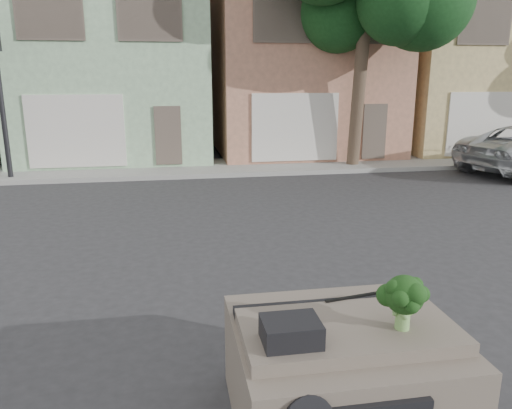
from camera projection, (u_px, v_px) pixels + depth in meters
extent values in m
plane|color=#303033|center=(275.00, 293.00, 7.72)|extent=(120.00, 120.00, 0.00)
cube|color=gray|center=(214.00, 168.00, 17.71)|extent=(40.00, 3.00, 0.15)
cube|color=#98BE95|center=(116.00, 62.00, 20.01)|extent=(7.20, 8.20, 7.55)
cube|color=tan|center=(297.00, 63.00, 21.25)|extent=(7.20, 8.20, 7.55)
cube|color=tan|center=(458.00, 63.00, 22.50)|extent=(7.20, 8.20, 7.55)
cube|color=black|center=(0.00, 100.00, 15.06)|extent=(0.40, 0.40, 5.10)
cube|color=#143C17|center=(361.00, 45.00, 16.82)|extent=(4.40, 4.00, 8.50)
cube|color=#665B4F|center=(340.00, 371.00, 4.72)|extent=(2.00, 1.80, 1.12)
cube|color=black|center=(291.00, 331.00, 4.12)|extent=(0.48, 0.38, 0.20)
cube|color=black|center=(357.00, 296.00, 4.98)|extent=(0.69, 0.15, 0.02)
cube|color=black|center=(404.00, 302.00, 4.31)|extent=(0.58, 0.58, 0.51)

